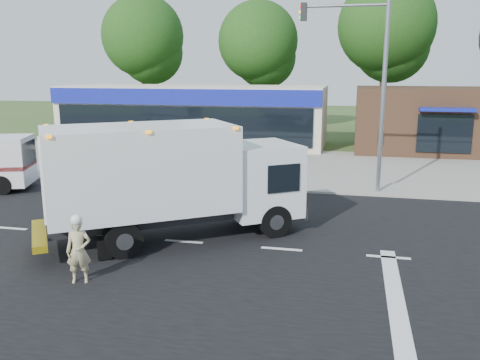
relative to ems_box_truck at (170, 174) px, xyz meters
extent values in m
plane|color=#385123|center=(3.44, -0.20, -2.05)|extent=(120.00, 120.00, 0.00)
cube|color=black|center=(3.44, -0.20, -2.05)|extent=(60.00, 14.00, 0.02)
cube|color=gray|center=(3.44, 8.00, -1.99)|extent=(60.00, 2.40, 0.12)
cube|color=gray|center=(3.44, 13.80, -2.04)|extent=(60.00, 9.00, 0.02)
cube|color=silver|center=(-5.56, -0.20, -2.03)|extent=(1.20, 0.15, 0.01)
cube|color=silver|center=(-2.56, -0.20, -2.03)|extent=(1.20, 0.15, 0.01)
cube|color=silver|center=(0.44, -0.20, -2.03)|extent=(1.20, 0.15, 0.01)
cube|color=silver|center=(3.44, -0.20, -2.03)|extent=(1.20, 0.15, 0.01)
cube|color=silver|center=(6.44, -0.20, -2.03)|extent=(1.20, 0.15, 0.01)
cube|color=silver|center=(6.44, -3.20, -2.03)|extent=(0.40, 7.00, 0.01)
cube|color=black|center=(-0.72, -0.50, -1.29)|extent=(5.06, 3.96, 0.38)
cube|color=white|center=(2.44, 1.68, -0.38)|extent=(3.10, 3.14, 2.27)
cube|color=black|center=(3.28, 2.27, -0.16)|extent=(1.30, 1.78, 0.97)
cube|color=white|center=(-0.72, -0.50, 0.22)|extent=(5.92, 5.21, 2.54)
cube|color=silver|center=(-2.97, -2.05, 0.17)|extent=(1.28, 1.82, 2.05)
cube|color=yellow|center=(-3.13, -2.16, -1.46)|extent=(1.79, 2.35, 0.19)
cube|color=orange|center=(-0.72, -0.50, 1.46)|extent=(5.77, 5.12, 0.09)
cylinder|color=black|center=(1.90, 2.56, -1.53)|extent=(1.04, 0.86, 1.04)
cylinder|color=black|center=(3.06, 0.87, -1.53)|extent=(1.04, 0.86, 1.04)
cylinder|color=black|center=(-1.96, -0.04, -1.53)|extent=(1.04, 0.86, 1.04)
cylinder|color=black|center=(-0.73, -1.82, -1.53)|extent=(1.04, 0.86, 1.04)
imported|color=tan|center=(-1.08, -3.58, -1.24)|extent=(0.70, 0.58, 1.63)
sphere|color=white|center=(-1.08, -3.58, -0.45)|extent=(0.28, 0.28, 0.28)
cube|color=black|center=(-8.66, 4.82, -0.45)|extent=(1.42, 2.12, 1.03)
cylinder|color=black|center=(-9.45, 5.53, -1.64)|extent=(0.86, 0.51, 0.83)
cylinder|color=black|center=(-8.85, 3.78, -1.64)|extent=(0.86, 0.51, 0.83)
cube|color=beige|center=(-5.56, 19.80, -0.05)|extent=(18.00, 6.00, 4.00)
cube|color=#111C97|center=(-5.56, 16.75, 1.35)|extent=(18.00, 0.30, 1.00)
cube|color=black|center=(-5.56, 16.75, -0.45)|extent=(17.00, 0.12, 2.40)
cube|color=#382316|center=(10.44, 19.80, -0.05)|extent=(10.00, 6.00, 4.00)
cube|color=#111C97|center=(10.44, 16.70, 0.85)|extent=(3.00, 1.20, 0.20)
cube|color=black|center=(10.44, 16.75, -0.55)|extent=(3.00, 0.12, 2.20)
cylinder|color=gray|center=(6.44, 7.40, 1.95)|extent=(0.18, 0.18, 8.00)
cylinder|color=gray|center=(4.74, 7.40, 5.55)|extent=(3.40, 0.12, 0.12)
cube|color=black|center=(3.14, 7.40, 5.35)|extent=(0.25, 0.25, 0.70)
cylinder|color=#332114|center=(-12.56, 27.80, 1.62)|extent=(0.56, 0.56, 7.35)
sphere|color=#1F4513|center=(-12.56, 27.80, 5.82)|extent=(6.93, 6.93, 6.93)
sphere|color=#1F4513|center=(-12.06, 28.30, 4.46)|extent=(5.46, 5.46, 5.46)
cylinder|color=#332114|center=(-2.56, 27.80, 1.38)|extent=(0.56, 0.56, 6.86)
sphere|color=#1F4513|center=(-2.56, 27.80, 5.30)|extent=(6.47, 6.47, 6.47)
sphere|color=#1F4513|center=(-2.06, 28.30, 4.02)|extent=(5.10, 5.10, 5.10)
cylinder|color=#332114|center=(7.44, 27.80, 1.87)|extent=(0.56, 0.56, 7.84)
sphere|color=#1F4513|center=(7.44, 27.80, 6.35)|extent=(7.39, 7.39, 7.39)
sphere|color=#1F4513|center=(7.94, 28.30, 4.89)|extent=(5.82, 5.82, 5.82)
camera|label=1|loc=(5.32, -14.14, 3.11)|focal=38.00mm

